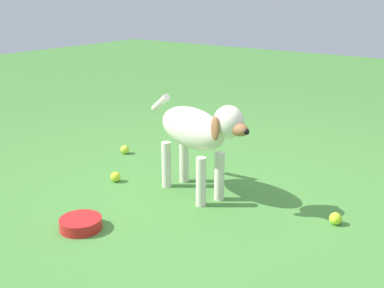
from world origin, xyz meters
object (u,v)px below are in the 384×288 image
object	(u,v)px
water_bowl	(81,224)
tennis_ball_1	(116,177)
tennis_ball_0	(125,149)
dog	(197,132)
tennis_ball_2	(335,219)

from	to	relation	value
water_bowl	tennis_ball_1	bearing A→B (deg)	-61.03
tennis_ball_0	tennis_ball_1	size ratio (longest dim) A/B	1.00
tennis_ball_1	tennis_ball_0	bearing A→B (deg)	-52.22
tennis_ball_1	dog	bearing A→B (deg)	-166.14
tennis_ball_0	tennis_ball_1	world-z (taller)	same
tennis_ball_0	water_bowl	size ratio (longest dim) A/B	0.30
dog	water_bowl	xyz separation A→B (m)	(0.24, 0.71, -0.37)
tennis_ball_1	water_bowl	world-z (taller)	tennis_ball_1
water_bowl	dog	bearing A→B (deg)	-108.64
tennis_ball_1	tennis_ball_2	size ratio (longest dim) A/B	1.00
tennis_ball_1	tennis_ball_2	world-z (taller)	same
tennis_ball_1	water_bowl	bearing A→B (deg)	118.97
tennis_ball_1	water_bowl	xyz separation A→B (m)	(-0.32, 0.57, -0.00)
tennis_ball_0	water_bowl	bearing A→B (deg)	123.03
dog	tennis_ball_2	world-z (taller)	dog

